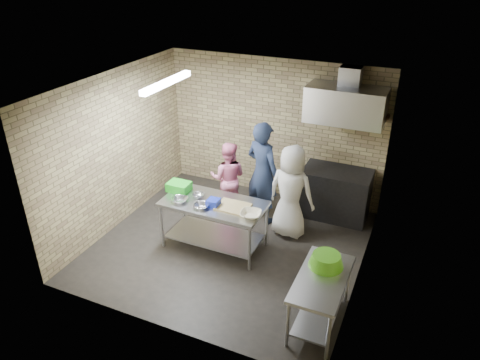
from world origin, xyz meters
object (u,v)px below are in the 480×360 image
at_px(woman_white, 291,192).
at_px(green_basin, 326,260).
at_px(woman_pink, 228,178).
at_px(man_navy, 263,173).
at_px(green_crate, 179,187).
at_px(bottle_red, 351,106).
at_px(prep_table, 214,224).
at_px(blue_tub, 213,203).
at_px(side_counter, 320,300).
at_px(stove, 335,193).

bearing_deg(woman_white, green_basin, 128.14).
bearing_deg(woman_pink, man_navy, 163.44).
bearing_deg(green_crate, bottle_red, 38.78).
bearing_deg(prep_table, blue_tub, -63.43).
bearing_deg(green_basin, bottle_red, 97.90).
height_order(side_counter, stove, stove).
bearing_deg(blue_tub, side_counter, -24.50).
relative_size(side_counter, bottle_red, 6.67).
relative_size(stove, woman_white, 0.74).
distance_m(blue_tub, bottle_red, 2.86).
relative_size(side_counter, blue_tub, 6.56).
relative_size(stove, green_crate, 3.28).
bearing_deg(green_basin, prep_table, 159.48).
distance_m(green_basin, woman_white, 1.88).
bearing_deg(stove, blue_tub, -129.54).
bearing_deg(side_counter, bottle_red, 97.62).
xyz_separation_m(green_basin, woman_white, (-1.00, 1.59, -0.02)).
bearing_deg(prep_table, man_navy, 69.58).
bearing_deg(blue_tub, prep_table, 116.57).
distance_m(side_counter, woman_white, 2.15).
height_order(side_counter, man_navy, man_navy).
bearing_deg(woman_pink, prep_table, 87.41).
relative_size(prep_table, stove, 1.37).
distance_m(blue_tub, woman_pink, 1.25).
bearing_deg(stove, prep_table, -132.03).
xyz_separation_m(green_basin, bottle_red, (-0.38, 2.74, 1.19)).
bearing_deg(green_crate, side_counter, -22.35).
distance_m(green_basin, bottle_red, 3.01).
distance_m(side_counter, bottle_red, 3.44).
height_order(blue_tub, woman_white, woman_white).
bearing_deg(green_basin, woman_white, 122.02).
relative_size(green_basin, woman_white, 0.28).
relative_size(green_basin, man_navy, 0.25).
bearing_deg(green_basin, stove, 99.76).
xyz_separation_m(green_crate, woman_white, (1.71, 0.72, -0.08)).
distance_m(stove, green_basin, 2.57).
xyz_separation_m(side_counter, woman_pink, (-2.29, 2.10, 0.31)).
xyz_separation_m(prep_table, woman_white, (1.01, 0.84, 0.40)).
bearing_deg(woman_pink, blue_tub, 88.58).
relative_size(prep_table, side_counter, 1.37).
xyz_separation_m(blue_tub, man_navy, (0.36, 1.19, 0.05)).
height_order(prep_table, stove, stove).
relative_size(green_crate, woman_pink, 0.27).
bearing_deg(woman_pink, woman_white, 152.51).
xyz_separation_m(stove, woman_pink, (-1.84, -0.65, 0.24)).
relative_size(blue_tub, woman_pink, 0.13).
relative_size(side_counter, green_crate, 3.28).
xyz_separation_m(stove, green_basin, (0.43, -2.50, 0.38)).
distance_m(side_counter, green_crate, 2.99).
height_order(green_crate, green_basin, green_crate).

